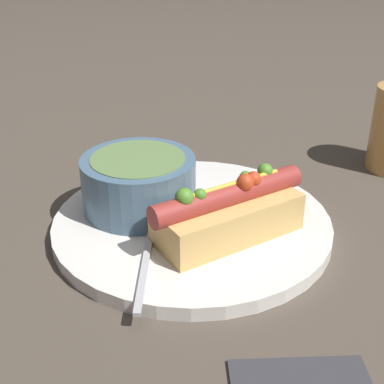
{
  "coord_description": "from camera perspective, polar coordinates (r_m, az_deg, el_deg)",
  "views": [
    {
      "loc": [
        -0.27,
        -0.41,
        0.3
      ],
      "look_at": [
        0.0,
        0.0,
        0.05
      ],
      "focal_mm": 50.0,
      "sensor_mm": 36.0,
      "label": 1
    }
  ],
  "objects": [
    {
      "name": "ground_plane",
      "position": [
        0.58,
        0.0,
        -4.03
      ],
      "size": [
        4.0,
        4.0,
        0.0
      ],
      "primitive_type": "plane",
      "color": "#4C4238"
    },
    {
      "name": "dinner_plate",
      "position": [
        0.57,
        0.0,
        -3.41
      ],
      "size": [
        0.3,
        0.3,
        0.01
      ],
      "color": "white",
      "rests_on": "ground_plane"
    },
    {
      "name": "hot_dog",
      "position": [
        0.53,
        3.88,
        -2.17
      ],
      "size": [
        0.17,
        0.06,
        0.07
      ],
      "rotation": [
        0.0,
        0.0,
        -0.02
      ],
      "color": "#DBAD60",
      "rests_on": "dinner_plate"
    },
    {
      "name": "soup_bowl",
      "position": [
        0.58,
        -5.7,
        1.21
      ],
      "size": [
        0.12,
        0.12,
        0.06
      ],
      "color": "slate",
      "rests_on": "dinner_plate"
    },
    {
      "name": "spoon",
      "position": [
        0.54,
        -4.46,
        -4.35
      ],
      "size": [
        0.11,
        0.14,
        0.01
      ],
      "rotation": [
        0.0,
        0.0,
        0.97
      ],
      "color": "#B7B7BC",
      "rests_on": "dinner_plate"
    }
  ]
}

